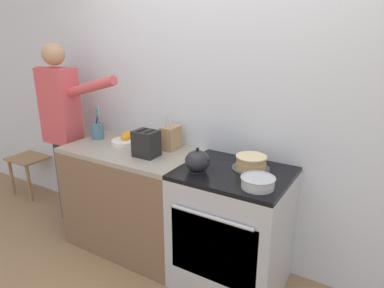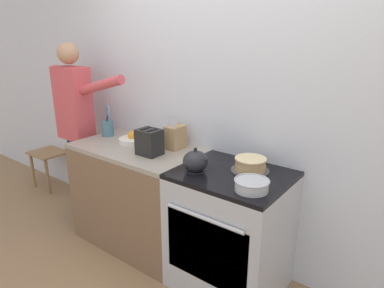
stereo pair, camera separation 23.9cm
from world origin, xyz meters
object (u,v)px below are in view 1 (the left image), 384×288
object	(u,v)px
tea_kettle	(198,161)
utensil_crock	(98,130)
fruit_bowl	(126,140)
person_baker	(62,120)
dining_chair	(37,151)
mixing_bowl	(258,182)
knife_block	(171,138)
layer_cake	(251,163)
toaster	(146,143)
stove_range	(232,229)

from	to	relation	value
tea_kettle	utensil_crock	distance (m)	1.15
fruit_bowl	person_baker	size ratio (longest dim) A/B	0.13
tea_kettle	dining_chair	bearing A→B (deg)	170.71
person_baker	dining_chair	bearing A→B (deg)	164.14
mixing_bowl	utensil_crock	bearing A→B (deg)	171.64
mixing_bowl	fruit_bowl	world-z (taller)	fruit_bowl
mixing_bowl	dining_chair	distance (m)	2.87
mixing_bowl	knife_block	xyz separation A→B (m)	(-0.86, 0.33, 0.06)
mixing_bowl	utensil_crock	xyz separation A→B (m)	(-1.57, 0.23, 0.04)
tea_kettle	dining_chair	world-z (taller)	tea_kettle
layer_cake	dining_chair	bearing A→B (deg)	176.49
layer_cake	knife_block	xyz separation A→B (m)	(-0.71, 0.07, 0.05)
fruit_bowl	mixing_bowl	bearing A→B (deg)	-10.93
utensil_crock	fruit_bowl	size ratio (longest dim) A/B	1.32
utensil_crock	toaster	size ratio (longest dim) A/B	1.49
toaster	knife_block	bearing A→B (deg)	74.62
stove_range	utensil_crock	distance (m)	1.45
toaster	utensil_crock	bearing A→B (deg)	168.14
utensil_crock	person_baker	xyz separation A→B (m)	(-0.37, -0.08, 0.06)
tea_kettle	utensil_crock	xyz separation A→B (m)	(-1.13, 0.19, 0.00)
knife_block	utensil_crock	world-z (taller)	utensil_crock
tea_kettle	stove_range	bearing A→B (deg)	29.13
mixing_bowl	fruit_bowl	size ratio (longest dim) A/B	0.92
stove_range	tea_kettle	world-z (taller)	tea_kettle
knife_block	person_baker	world-z (taller)	person_baker
stove_range	person_baker	xyz separation A→B (m)	(-1.72, -0.00, 0.58)
stove_range	person_baker	bearing A→B (deg)	-179.89
tea_kettle	mixing_bowl	size ratio (longest dim) A/B	0.98
mixing_bowl	utensil_crock	distance (m)	1.59
person_baker	mixing_bowl	bearing A→B (deg)	-3.13
layer_cake	mixing_bowl	distance (m)	0.30
person_baker	stove_range	bearing A→B (deg)	1.57
utensil_crock	fruit_bowl	bearing A→B (deg)	2.27
toaster	dining_chair	size ratio (longest dim) A/B	0.24
fruit_bowl	dining_chair	distance (m)	1.62
mixing_bowl	utensil_crock	world-z (taller)	utensil_crock
utensil_crock	dining_chair	xyz separation A→B (m)	(-1.23, 0.19, -0.47)
dining_chair	mixing_bowl	bearing A→B (deg)	-9.62
layer_cake	person_baker	xyz separation A→B (m)	(-1.79, -0.11, 0.09)
layer_cake	fruit_bowl	distance (m)	1.11
stove_range	toaster	world-z (taller)	toaster
layer_cake	fruit_bowl	world-z (taller)	fruit_bowl
dining_chair	stove_range	bearing A→B (deg)	-6.89
knife_block	mixing_bowl	bearing A→B (deg)	-20.86
utensil_crock	person_baker	bearing A→B (deg)	-168.44
fruit_bowl	person_baker	world-z (taller)	person_baker
mixing_bowl	person_baker	xyz separation A→B (m)	(-1.94, 0.16, 0.10)
stove_range	knife_block	bearing A→B (deg)	165.13
knife_block	fruit_bowl	xyz separation A→B (m)	(-0.40, -0.08, -0.06)
stove_range	dining_chair	world-z (taller)	stove_range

